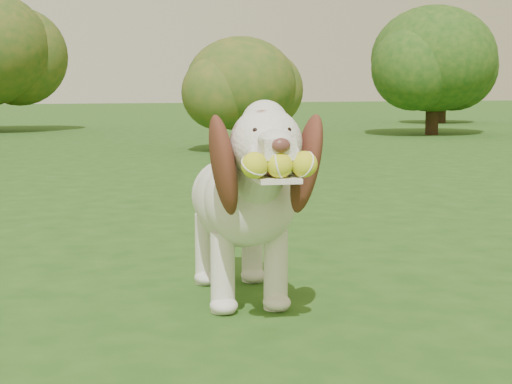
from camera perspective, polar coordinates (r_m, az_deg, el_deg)
name	(u,v)px	position (r m, az deg, el deg)	size (l,w,h in m)	color
ground	(407,331)	(2.63, 10.93, -9.90)	(80.00, 80.00, 0.00)	#204714
dog	(243,195)	(2.84, -0.95, -0.23)	(0.52, 1.15, 0.75)	silver
shrub_c	(241,84)	(9.89, -1.11, 7.87)	(1.38, 1.38, 1.43)	#382314
shrub_f	(434,59)	(13.68, 12.80, 9.42)	(2.09, 2.09, 2.17)	#382314
shrub_h	(443,76)	(18.39, 13.45, 8.18)	(1.73, 1.73, 1.80)	#382314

